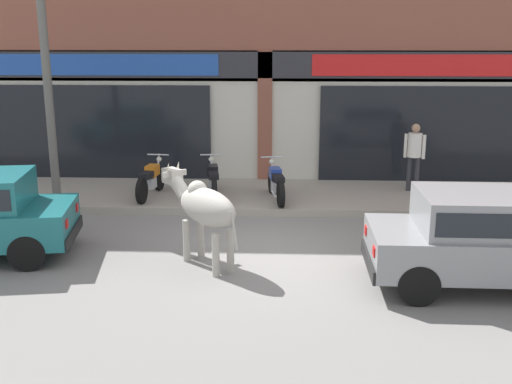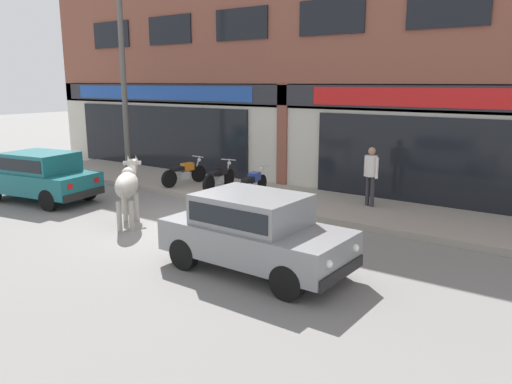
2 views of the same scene
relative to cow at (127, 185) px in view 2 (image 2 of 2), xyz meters
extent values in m
plane|color=slate|center=(0.82, 0.63, -1.01)|extent=(90.00, 90.00, 0.00)
cube|color=gray|center=(0.82, 4.29, -0.92)|extent=(19.00, 2.91, 0.17)
cube|color=brown|center=(0.82, 6.02, 4.73)|extent=(23.00, 0.55, 6.18)
cube|color=beige|center=(0.82, 6.02, 0.69)|extent=(23.00, 0.55, 3.40)
cube|color=#28282D|center=(0.82, 5.70, 2.04)|extent=(22.08, 0.08, 0.64)
cube|color=black|center=(-4.93, 5.69, 0.34)|extent=(8.74, 0.10, 2.40)
cube|color=#1E479E|center=(-4.93, 5.67, 2.04)|extent=(9.20, 0.05, 0.52)
cube|color=brown|center=(0.82, 5.72, 0.69)|extent=(0.36, 0.12, 3.40)
cube|color=black|center=(6.57, 5.69, 0.34)|extent=(8.74, 0.10, 2.40)
cube|color=red|center=(6.57, 5.67, 2.04)|extent=(9.20, 0.05, 0.52)
cube|color=black|center=(-7.33, 5.71, 4.29)|extent=(2.09, 0.06, 1.00)
cube|color=black|center=(-4.07, 5.71, 4.29)|extent=(2.09, 0.06, 1.00)
cube|color=black|center=(-0.81, 5.71, 4.29)|extent=(2.09, 0.06, 1.00)
cube|color=black|center=(2.45, 5.71, 4.29)|extent=(2.09, 0.06, 1.00)
cube|color=black|center=(5.71, 5.71, 4.29)|extent=(2.09, 0.06, 1.00)
ellipsoid|color=#9E998E|center=(0.06, -0.08, 0.01)|extent=(1.31, 1.40, 0.60)
sphere|color=#9E998E|center=(-0.12, 0.14, 0.24)|extent=(0.32, 0.32, 0.32)
cylinder|color=#9E998E|center=(-0.33, 0.16, -0.65)|extent=(0.12, 0.12, 0.72)
cylinder|color=#9E998E|center=(-0.11, 0.35, -0.65)|extent=(0.12, 0.12, 0.72)
cylinder|color=#9E998E|center=(0.24, -0.50, -0.65)|extent=(0.12, 0.12, 0.72)
cylinder|color=#9E998E|center=(0.46, -0.31, -0.65)|extent=(0.12, 0.12, 0.72)
cylinder|color=#9E998E|center=(-0.47, 0.55, 0.16)|extent=(0.49, 0.51, 0.43)
cube|color=#9E998E|center=(-0.64, 0.74, 0.33)|extent=(0.40, 0.42, 0.26)
cube|color=slate|center=(-0.76, 0.88, 0.29)|extent=(0.21, 0.21, 0.14)
cone|color=beige|center=(-0.69, 0.65, 0.51)|extent=(0.12, 0.12, 0.19)
cone|color=beige|center=(-0.54, 0.78, 0.51)|extent=(0.12, 0.12, 0.19)
cube|color=#9E998E|center=(-0.71, 0.58, 0.39)|extent=(0.13, 0.12, 0.10)
cube|color=#9E998E|center=(-0.47, 0.79, 0.39)|extent=(0.13, 0.12, 0.10)
cylinder|color=#9E998E|center=(0.55, -0.64, -0.21)|extent=(0.14, 0.15, 0.60)
cylinder|color=black|center=(5.52, -0.02, -0.71)|extent=(0.60, 0.19, 0.60)
cylinder|color=black|center=(5.50, -1.46, -0.71)|extent=(0.60, 0.19, 0.60)
cylinder|color=black|center=(3.22, 0.02, -0.71)|extent=(0.60, 0.19, 0.60)
cylinder|color=black|center=(3.20, -1.42, -0.71)|extent=(0.60, 0.19, 0.60)
cube|color=gray|center=(4.36, -0.72, -0.41)|extent=(3.52, 1.65, 0.60)
cube|color=gray|center=(4.26, -0.72, 0.17)|extent=(1.92, 1.47, 0.56)
cube|color=black|center=(4.26, -0.72, 0.17)|extent=(1.77, 1.49, 0.35)
cube|color=black|center=(6.09, -0.75, -0.63)|extent=(0.14, 1.52, 0.20)
cube|color=black|center=(2.63, -0.69, -0.63)|extent=(0.14, 1.52, 0.20)
sphere|color=silver|center=(6.13, -0.27, -0.33)|extent=(0.14, 0.14, 0.14)
sphere|color=silver|center=(6.11, -1.23, -0.33)|extent=(0.14, 0.14, 0.14)
cube|color=red|center=(2.61, -0.20, -0.31)|extent=(0.03, 0.16, 0.14)
cube|color=red|center=(2.60, -1.19, -0.31)|extent=(0.03, 0.16, 0.14)
cylinder|color=black|center=(-5.34, 0.67, -0.71)|extent=(0.62, 0.27, 0.60)
cylinder|color=black|center=(-2.83, -0.38, -0.71)|extent=(0.62, 0.27, 0.60)
cylinder|color=black|center=(-3.06, 1.04, -0.71)|extent=(0.62, 0.27, 0.60)
cube|color=#196066|center=(-4.08, 0.15, -0.41)|extent=(3.71, 2.14, 0.60)
cube|color=#196066|center=(-3.99, 0.16, 0.17)|extent=(2.11, 1.73, 0.56)
cube|color=black|center=(-3.99, 0.16, 0.17)|extent=(1.96, 1.72, 0.35)
cube|color=black|center=(-5.79, -0.13, -0.63)|extent=(0.36, 1.52, 0.20)
cube|color=black|center=(-2.38, 0.42, -0.63)|extent=(0.36, 1.52, 0.20)
sphere|color=silver|center=(-5.90, 0.34, -0.33)|extent=(0.14, 0.14, 0.14)
cube|color=red|center=(-2.27, -0.06, -0.31)|extent=(0.06, 0.16, 0.14)
cube|color=red|center=(-2.43, 0.92, -0.31)|extent=(0.06, 0.16, 0.14)
cylinder|color=black|center=(-1.65, 4.41, -0.56)|extent=(0.16, 0.57, 0.56)
cylinder|color=black|center=(-1.79, 3.17, -0.56)|extent=(0.16, 0.57, 0.56)
cube|color=#B2B5BA|center=(-1.72, 3.77, -0.52)|extent=(0.23, 0.34, 0.24)
cube|color=orange|center=(-1.70, 3.93, -0.26)|extent=(0.28, 0.42, 0.24)
cube|color=black|center=(-1.75, 3.53, -0.28)|extent=(0.27, 0.54, 0.12)
cylinder|color=#B2B5BA|center=(-1.66, 4.35, -0.26)|extent=(0.07, 0.27, 0.59)
cylinder|color=#B2B5BA|center=(-1.65, 4.39, 0.02)|extent=(0.52, 0.09, 0.03)
sphere|color=silver|center=(-1.65, 4.45, -0.10)|extent=(0.12, 0.12, 0.12)
cylinder|color=#B2B5BA|center=(-1.87, 3.43, -0.60)|extent=(0.11, 0.48, 0.06)
cylinder|color=black|center=(-0.41, 4.47, -0.56)|extent=(0.19, 0.57, 0.56)
cylinder|color=black|center=(-0.20, 3.24, -0.56)|extent=(0.19, 0.57, 0.56)
cube|color=#B2B5BA|center=(-0.30, 3.84, -0.52)|extent=(0.25, 0.35, 0.24)
cube|color=black|center=(-0.33, 3.99, -0.26)|extent=(0.30, 0.43, 0.24)
cube|color=black|center=(-0.26, 3.60, -0.28)|extent=(0.30, 0.55, 0.12)
cylinder|color=#B2B5BA|center=(-0.40, 4.41, -0.26)|extent=(0.08, 0.27, 0.59)
cylinder|color=#B2B5BA|center=(-0.41, 4.45, 0.02)|extent=(0.52, 0.12, 0.03)
sphere|color=silver|center=(-0.42, 4.51, -0.10)|extent=(0.12, 0.12, 0.12)
cylinder|color=#B2B5BA|center=(-0.35, 3.46, -0.60)|extent=(0.14, 0.48, 0.06)
cylinder|color=black|center=(1.03, 4.24, -0.56)|extent=(0.20, 0.57, 0.56)
cylinder|color=black|center=(1.25, 3.01, -0.56)|extent=(0.20, 0.57, 0.56)
cube|color=#B2B5BA|center=(1.14, 3.61, -0.52)|extent=(0.25, 0.35, 0.24)
cube|color=navy|center=(1.11, 3.77, -0.26)|extent=(0.31, 0.44, 0.24)
cube|color=black|center=(1.18, 3.37, -0.28)|extent=(0.31, 0.55, 0.12)
cylinder|color=#B2B5BA|center=(1.04, 4.18, -0.26)|extent=(0.09, 0.27, 0.59)
cylinder|color=#B2B5BA|center=(1.03, 4.22, 0.02)|extent=(0.52, 0.12, 0.03)
sphere|color=silver|center=(1.02, 4.28, -0.10)|extent=(0.12, 0.12, 0.12)
cylinder|color=#B2B5BA|center=(1.09, 3.24, -0.60)|extent=(0.14, 0.48, 0.06)
cylinder|color=#2D2D33|center=(4.27, 4.63, -0.43)|extent=(0.11, 0.11, 0.82)
cylinder|color=#2D2D33|center=(4.44, 4.56, -0.43)|extent=(0.11, 0.11, 0.82)
cylinder|color=silver|center=(4.35, 4.59, 0.26)|extent=(0.32, 0.32, 0.56)
cylinder|color=silver|center=(4.16, 4.67, 0.24)|extent=(0.08, 0.08, 0.56)
cylinder|color=silver|center=(4.55, 4.51, 0.24)|extent=(0.08, 0.08, 0.56)
sphere|color=tan|center=(4.35, 4.59, 0.66)|extent=(0.20, 0.20, 0.20)
cylinder|color=#595651|center=(-3.66, 3.13, 2.24)|extent=(0.18, 0.18, 6.15)
camera|label=1|loc=(1.27, -9.34, 2.62)|focal=42.00mm
camera|label=2|loc=(9.45, -7.87, 2.45)|focal=35.00mm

